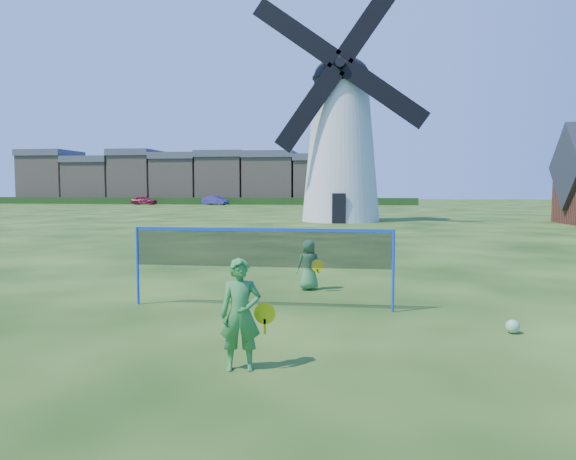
% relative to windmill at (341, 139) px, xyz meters
% --- Properties ---
extents(ground, '(220.00, 220.00, 0.00)m').
position_rel_windmill_xyz_m(ground, '(-0.04, -28.50, -5.71)').
color(ground, black).
rests_on(ground, ground).
extents(windmill, '(11.64, 5.43, 16.30)m').
position_rel_windmill_xyz_m(windmill, '(0.00, 0.00, 0.00)').
color(windmill, silver).
rests_on(windmill, ground).
extents(badminton_net, '(5.05, 0.05, 1.55)m').
position_rel_windmill_xyz_m(badminton_net, '(-0.32, -28.24, -4.57)').
color(badminton_net, blue).
rests_on(badminton_net, ground).
extents(player_girl, '(0.71, 0.43, 1.43)m').
position_rel_windmill_xyz_m(player_girl, '(0.09, -31.81, -5.00)').
color(player_girl, '#35863A').
rests_on(player_girl, ground).
extents(player_boy, '(0.69, 0.55, 1.15)m').
position_rel_windmill_xyz_m(player_boy, '(0.40, -26.23, -5.14)').
color(player_boy, '#45904B').
rests_on(player_boy, ground).
extents(play_ball, '(0.22, 0.22, 0.22)m').
position_rel_windmill_xyz_m(play_ball, '(3.99, -29.51, -5.60)').
color(play_ball, green).
rests_on(play_ball, ground).
extents(terraced_houses, '(51.11, 8.40, 8.34)m').
position_rel_windmill_xyz_m(terraced_houses, '(-26.94, 43.50, -1.77)').
color(terraced_houses, gray).
rests_on(terraced_houses, ground).
extents(hedge, '(62.00, 0.80, 1.00)m').
position_rel_windmill_xyz_m(hedge, '(-22.04, 37.50, -5.21)').
color(hedge, '#193814').
rests_on(hedge, ground).
extents(car_left, '(3.61, 1.51, 1.22)m').
position_rel_windmill_xyz_m(car_left, '(-29.19, 35.00, -5.10)').
color(car_left, maroon).
rests_on(car_left, ground).
extents(car_right, '(4.00, 2.58, 1.25)m').
position_rel_windmill_xyz_m(car_right, '(-18.98, 35.52, -5.09)').
color(car_right, navy).
rests_on(car_right, ground).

